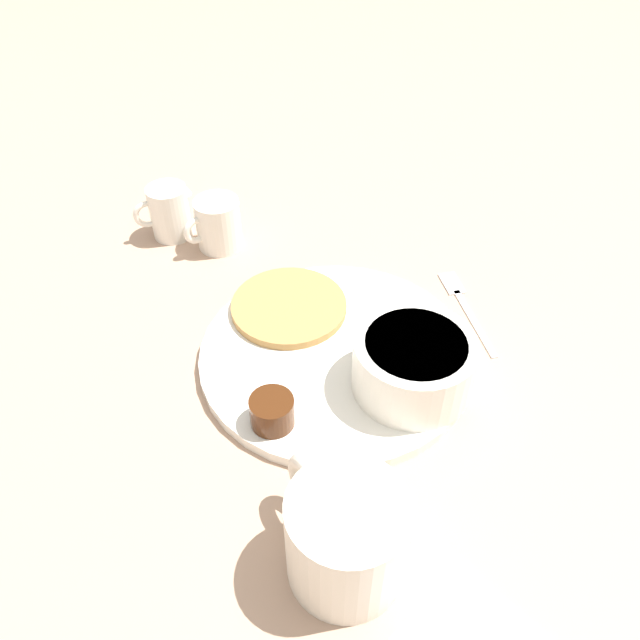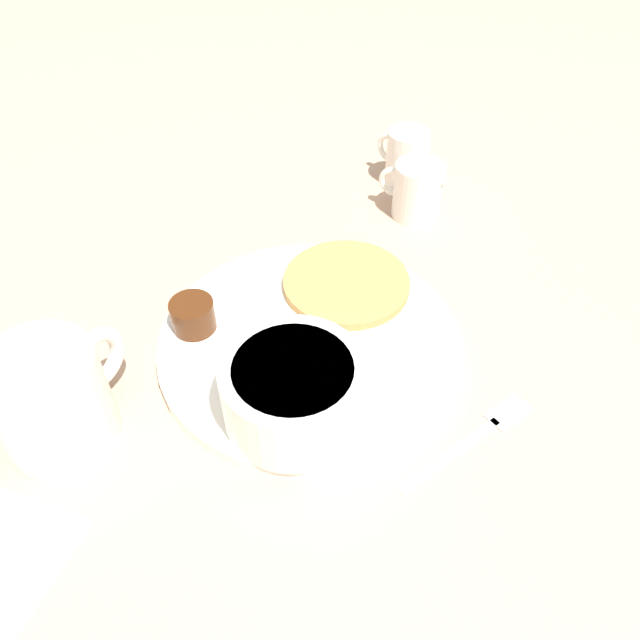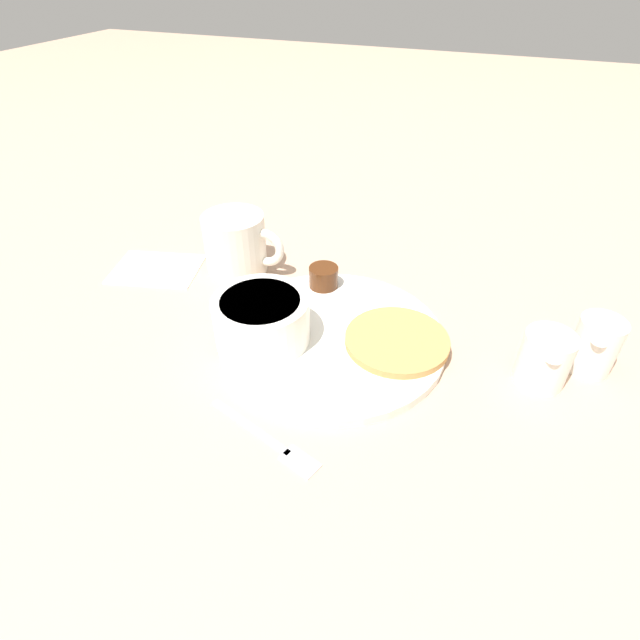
{
  "view_description": "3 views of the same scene",
  "coord_description": "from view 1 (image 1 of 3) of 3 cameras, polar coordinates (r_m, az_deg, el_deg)",
  "views": [
    {
      "loc": [
        -0.37,
        0.23,
        0.46
      ],
      "look_at": [
        0.02,
        0.01,
        0.04
      ],
      "focal_mm": 35.0,
      "sensor_mm": 36.0,
      "label": 1
    },
    {
      "loc": [
        -0.31,
        -0.22,
        0.42
      ],
      "look_at": [
        0.02,
        -0.0,
        0.02
      ],
      "focal_mm": 35.0,
      "sensor_mm": 36.0,
      "label": 2
    },
    {
      "loc": [
        0.16,
        -0.44,
        0.39
      ],
      "look_at": [
        -0.01,
        -0.02,
        0.04
      ],
      "focal_mm": 28.0,
      "sensor_mm": 36.0,
      "label": 3
    }
  ],
  "objects": [
    {
      "name": "butter_ramekin",
      "position": [
        0.57,
        9.57,
        -6.83
      ],
      "size": [
        0.04,
        0.04,
        0.04
      ],
      "color": "white",
      "rests_on": "plate"
    },
    {
      "name": "bowl",
      "position": [
        0.58,
        8.54,
        -3.88
      ],
      "size": [
        0.11,
        0.11,
        0.06
      ],
      "color": "white",
      "rests_on": "plate"
    },
    {
      "name": "fork",
      "position": [
        0.71,
        12.92,
        1.66
      ],
      "size": [
        0.14,
        0.06,
        0.0
      ],
      "color": "silver",
      "rests_on": "ground_plane"
    },
    {
      "name": "syrup_cup",
      "position": [
        0.56,
        -4.4,
        -8.34
      ],
      "size": [
        0.04,
        0.04,
        0.03
      ],
      "color": "#47230F",
      "rests_on": "plate"
    },
    {
      "name": "creamer_pitcher_far",
      "position": [
        0.8,
        -13.64,
        9.62
      ],
      "size": [
        0.05,
        0.07,
        0.07
      ],
      "color": "white",
      "rests_on": "ground_plane"
    },
    {
      "name": "ground_plane",
      "position": [
        0.63,
        1.44,
        -3.53
      ],
      "size": [
        4.0,
        4.0,
        0.0
      ],
      "primitive_type": "plane",
      "color": "tan"
    },
    {
      "name": "creamer_pitcher_near",
      "position": [
        0.77,
        -9.32,
        8.71
      ],
      "size": [
        0.05,
        0.08,
        0.06
      ],
      "color": "white",
      "rests_on": "ground_plane"
    },
    {
      "name": "pancake_stack",
      "position": [
        0.67,
        -2.86,
        1.25
      ],
      "size": [
        0.12,
        0.12,
        0.01
      ],
      "color": "#B78447",
      "rests_on": "plate"
    },
    {
      "name": "plate",
      "position": [
        0.63,
        1.45,
        -3.16
      ],
      "size": [
        0.27,
        0.27,
        0.01
      ],
      "color": "white",
      "rests_on": "ground_plane"
    },
    {
      "name": "coffee_mug",
      "position": [
        0.47,
        2.25,
        -19.08
      ],
      "size": [
        0.12,
        0.09,
        0.09
      ],
      "color": "silver",
      "rests_on": "ground_plane"
    }
  ]
}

